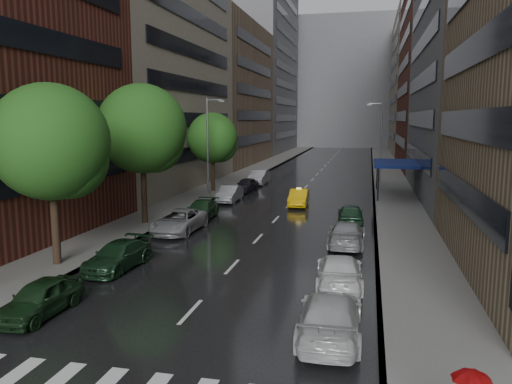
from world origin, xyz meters
TOP-DOWN VIEW (x-y plane):
  - ground at (0.00, 0.00)m, footprint 220.00×220.00m
  - road at (0.00, 50.00)m, footprint 14.00×140.00m
  - sidewalk_left at (-9.00, 50.00)m, footprint 4.00×140.00m
  - sidewalk_right at (9.00, 50.00)m, footprint 4.00×140.00m
  - buildings_left at (-15.00, 58.79)m, footprint 8.00×108.00m
  - buildings_right at (15.00, 56.70)m, footprint 8.05×109.10m
  - building_far at (0.00, 118.00)m, footprint 40.00×14.00m
  - tree_near at (-8.60, 8.18)m, footprint 5.70×5.70m
  - tree_mid at (-8.60, 18.29)m, footprint 6.08×6.08m
  - tree_far at (-8.60, 33.94)m, footprint 4.96×4.96m
  - taxi at (0.86, 28.01)m, footprint 1.68×4.35m
  - parked_cars_left at (-5.40, 21.97)m, footprint 2.52×42.86m
  - parked_cars_right at (5.40, 11.16)m, footprint 2.30×23.25m
  - street_lamp_left at (-7.72, 30.00)m, footprint 1.74×0.22m
  - street_lamp_right at (7.72, 45.00)m, footprint 1.74×0.22m
  - awning at (8.98, 35.00)m, footprint 4.00×8.00m

SIDE VIEW (x-z plane):
  - ground at x=0.00m, z-range 0.00..0.00m
  - road at x=0.00m, z-range 0.00..0.01m
  - sidewalk_left at x=-9.00m, z-range 0.00..0.15m
  - sidewalk_right at x=9.00m, z-range 0.00..0.15m
  - taxi at x=0.86m, z-range 0.00..1.41m
  - parked_cars_left at x=-5.40m, z-range -0.08..1.51m
  - parked_cars_right at x=5.40m, z-range -0.02..1.48m
  - awning at x=8.98m, z-range 1.57..4.70m
  - street_lamp_left at x=-7.72m, z-range 0.39..9.39m
  - street_lamp_right at x=7.72m, z-range 0.39..9.39m
  - tree_far at x=-8.60m, z-range 1.45..9.36m
  - tree_near at x=-8.60m, z-range 1.68..10.76m
  - tree_mid at x=-8.60m, z-range 1.79..11.49m
  - buildings_right at x=15.00m, z-range -2.97..33.03m
  - buildings_left at x=-15.00m, z-range -3.01..34.99m
  - building_far at x=0.00m, z-range 0.00..32.00m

